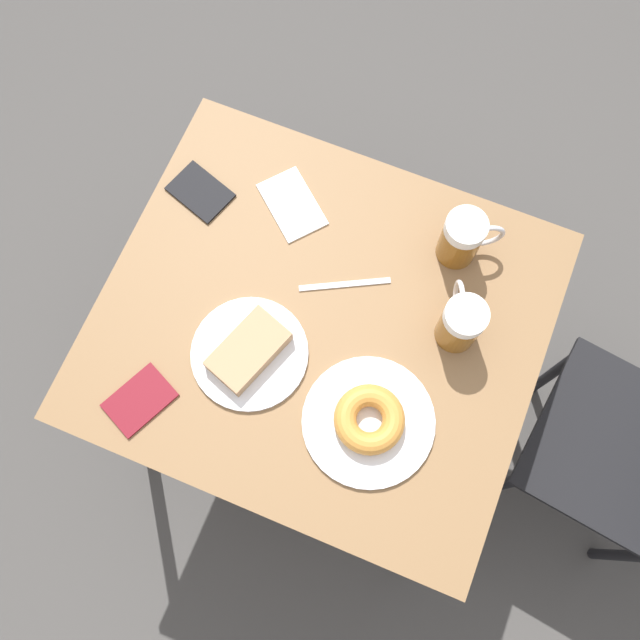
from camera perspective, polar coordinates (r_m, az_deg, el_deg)
name	(u,v)px	position (r m, az deg, el deg)	size (l,w,h in m)	color
ground_plane	(320,396)	(2.16, 0.00, -6.09)	(8.00, 8.00, 0.00)	#474442
table	(320,333)	(1.50, 0.00, -1.06)	(0.77, 0.88, 0.76)	olive
plate_with_cake	(249,352)	(1.40, -5.70, -2.56)	(0.23, 0.23, 0.05)	silver
plate_with_donut	(369,420)	(1.37, 3.94, -8.01)	(0.26, 0.26, 0.05)	silver
beer_mug_left	(463,238)	(1.45, 11.35, 6.44)	(0.09, 0.12, 0.13)	#8C5619
beer_mug_center	(461,322)	(1.38, 11.19, -0.18)	(0.12, 0.08, 0.13)	#8C5619
napkin_folded	(292,204)	(1.52, -2.24, 9.23)	(0.17, 0.18, 0.00)	white
fork	(345,284)	(1.45, 2.00, 2.87)	(0.10, 0.17, 0.00)	silver
passport_near_edge	(140,400)	(1.43, -14.23, -6.23)	(0.15, 0.13, 0.01)	maroon
passport_far_edge	(200,192)	(1.55, -9.56, 10.06)	(0.12, 0.15, 0.01)	black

